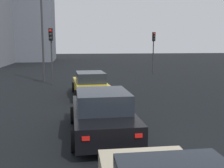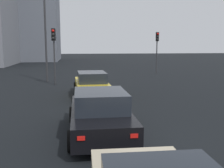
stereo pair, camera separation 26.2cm
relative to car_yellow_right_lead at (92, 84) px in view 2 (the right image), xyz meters
name	(u,v)px [view 2 (the right image)]	position (x,y,z in m)	size (l,w,h in m)	color
ground_plane	(158,143)	(-7.62, -1.71, -0.81)	(160.00, 160.00, 0.20)	black
car_yellow_right_lead	(92,84)	(0.00, 0.00, 0.00)	(4.84, 2.13, 1.45)	gold
car_black_right_second	(100,113)	(-6.81, 0.09, 0.03)	(4.62, 2.13, 1.53)	black
traffic_light_near_left	(157,44)	(10.72, -7.25, 2.35)	(0.32, 0.30, 4.26)	#2D2D30
traffic_light_near_right	(54,45)	(4.80, 2.52, 2.31)	(0.33, 0.31, 4.21)	#2D2D30
street_lamp_kerbside	(45,26)	(6.72, 3.30, 3.80)	(0.56, 0.36, 7.71)	#2D2D30
building_facade_left	(36,13)	(37.06, 8.29, 8.18)	(11.94, 8.12, 17.77)	slate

